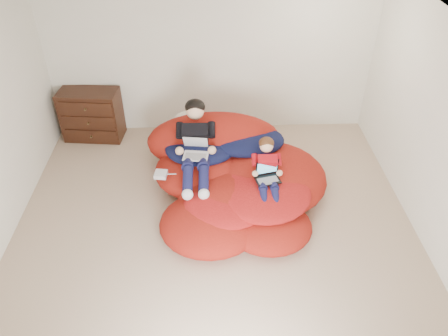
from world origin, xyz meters
TOP-DOWN VIEW (x-y plane):
  - room_shell at (0.00, 0.00)m, footprint 5.10×5.10m
  - dresser at (-1.90, 2.26)m, footprint 0.95×0.56m
  - beanbag_pile at (0.28, 0.79)m, footprint 2.49×2.42m
  - cream_pillow at (-0.34, 1.67)m, footprint 0.43×0.28m
  - older_boy at (-0.23, 1.00)m, footprint 0.37×1.26m
  - younger_boy at (0.68, 0.51)m, footprint 0.26×0.87m
  - laptop_white at (-0.23, 0.90)m, footprint 0.35×0.38m
  - laptop_black at (0.68, 0.46)m, footprint 0.34×0.30m
  - power_adapter at (-0.68, 0.67)m, footprint 0.18×0.18m

SIDE VIEW (x-z plane):
  - room_shell at x=0.00m, z-range -1.17..1.60m
  - beanbag_pile at x=0.28m, z-range -0.20..0.72m
  - dresser at x=-1.90m, z-range 0.00..0.81m
  - power_adapter at x=-0.68m, z-range 0.39..0.45m
  - laptop_black at x=0.68m, z-range 0.43..0.66m
  - younger_boy at x=0.68m, z-range 0.30..0.89m
  - cream_pillow at x=-0.34m, z-range 0.48..0.76m
  - laptop_white at x=-0.23m, z-range 0.53..0.75m
  - older_boy at x=-0.23m, z-range 0.31..1.11m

